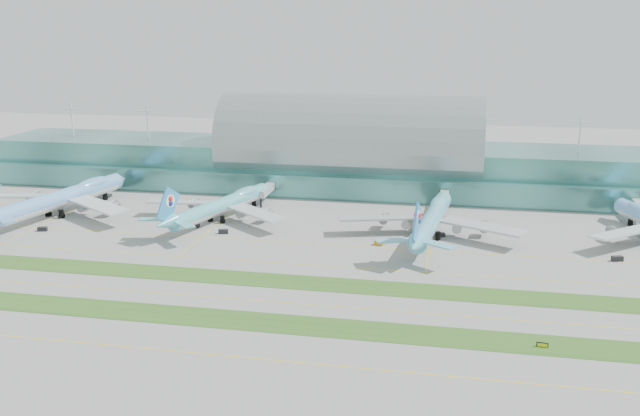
% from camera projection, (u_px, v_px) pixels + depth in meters
% --- Properties ---
extents(ground, '(700.00, 700.00, 0.00)m').
position_uv_depth(ground, '(284.00, 284.00, 210.34)').
color(ground, gray).
rests_on(ground, ground).
extents(terminal, '(340.00, 69.10, 36.00)m').
position_uv_depth(terminal, '(351.00, 157.00, 328.95)').
color(terminal, '#3D7A75').
rests_on(terminal, ground).
extents(grass_strip_near, '(420.00, 12.00, 0.08)m').
position_uv_depth(grass_strip_near, '(258.00, 322.00, 183.76)').
color(grass_strip_near, '#2D591E').
rests_on(grass_strip_near, ground).
extents(grass_strip_far, '(420.00, 12.00, 0.08)m').
position_uv_depth(grass_strip_far, '(286.00, 281.00, 212.23)').
color(grass_strip_far, '#2D591E').
rests_on(grass_strip_far, ground).
extents(taxiline_a, '(420.00, 0.35, 0.01)m').
position_uv_depth(taxiline_a, '(234.00, 356.00, 164.79)').
color(taxiline_a, yellow).
rests_on(taxiline_a, ground).
extents(taxiline_b, '(420.00, 0.35, 0.01)m').
position_uv_depth(taxiline_b, '(272.00, 302.00, 197.06)').
color(taxiline_b, yellow).
rests_on(taxiline_b, ground).
extents(taxiline_c, '(420.00, 0.35, 0.01)m').
position_uv_depth(taxiline_c, '(298.00, 264.00, 227.42)').
color(taxiline_c, yellow).
rests_on(taxiline_c, ground).
extents(taxiline_d, '(420.00, 0.35, 0.01)m').
position_uv_depth(taxiline_d, '(312.00, 244.00, 248.30)').
color(taxiline_d, yellow).
rests_on(taxiline_d, ground).
extents(airliner_a, '(72.31, 83.15, 23.04)m').
position_uv_depth(airliner_a, '(62.00, 197.00, 284.44)').
color(airliner_a, '#6DA8F0').
rests_on(airliner_a, ground).
extents(airliner_b, '(61.14, 70.85, 19.94)m').
position_uv_depth(airliner_b, '(222.00, 204.00, 276.85)').
color(airliner_b, '#5BB9C9').
rests_on(airliner_b, ground).
extents(airliner_c, '(67.28, 76.78, 21.13)m').
position_uv_depth(airliner_c, '(432.00, 218.00, 255.83)').
color(airliner_c, '#65BFDE').
rests_on(airliner_c, ground).
extents(gse_b, '(3.74, 2.55, 1.52)m').
position_uv_depth(gse_b, '(43.00, 229.00, 263.16)').
color(gse_b, black).
rests_on(gse_b, ground).
extents(gse_c, '(3.22, 2.11, 1.45)m').
position_uv_depth(gse_c, '(195.00, 225.00, 267.90)').
color(gse_c, black).
rests_on(gse_c, ground).
extents(gse_d, '(3.83, 2.38, 1.60)m').
position_uv_depth(gse_d, '(223.00, 231.00, 259.84)').
color(gse_d, black).
rests_on(gse_d, ground).
extents(gse_e, '(3.46, 2.65, 1.56)m').
position_uv_depth(gse_e, '(379.00, 243.00, 246.64)').
color(gse_e, '#C18A0B').
rests_on(gse_e, ground).
extents(gse_f, '(3.74, 2.55, 1.34)m').
position_uv_depth(gse_f, '(440.00, 235.00, 256.40)').
color(gse_f, black).
rests_on(gse_f, ground).
extents(gse_g, '(3.92, 2.72, 1.63)m').
position_uv_depth(gse_g, '(617.00, 259.00, 230.12)').
color(gse_g, black).
rests_on(gse_g, ground).
extents(taxiway_sign_east, '(2.78, 0.65, 1.17)m').
position_uv_depth(taxiway_sign_east, '(542.00, 345.00, 169.36)').
color(taxiway_sign_east, black).
rests_on(taxiway_sign_east, ground).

